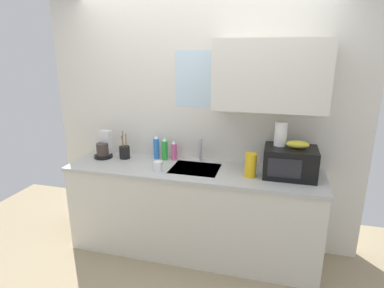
# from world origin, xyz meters

# --- Properties ---
(kitchen_wall_assembly) EXTENTS (3.24, 0.42, 2.50)m
(kitchen_wall_assembly) POSITION_xyz_m (0.13, 0.31, 1.36)
(kitchen_wall_assembly) COLOR silver
(kitchen_wall_assembly) RESTS_ON ground
(counter_unit) EXTENTS (2.47, 0.63, 0.90)m
(counter_unit) POSITION_xyz_m (0.00, 0.00, 0.46)
(counter_unit) COLOR silver
(counter_unit) RESTS_ON ground
(sink_faucet) EXTENTS (0.03, 0.03, 0.24)m
(sink_faucet) POSITION_xyz_m (0.03, 0.24, 1.02)
(sink_faucet) COLOR #B2B5BA
(sink_faucet) RESTS_ON counter_unit
(microwave) EXTENTS (0.46, 0.35, 0.27)m
(microwave) POSITION_xyz_m (0.90, 0.05, 1.04)
(microwave) COLOR black
(microwave) RESTS_ON counter_unit
(banana_bunch) EXTENTS (0.20, 0.11, 0.07)m
(banana_bunch) POSITION_xyz_m (0.95, 0.05, 1.20)
(banana_bunch) COLOR gold
(banana_bunch) RESTS_ON microwave
(paper_towel_roll) EXTENTS (0.11, 0.11, 0.22)m
(paper_towel_roll) POSITION_xyz_m (0.80, 0.10, 1.28)
(paper_towel_roll) COLOR white
(paper_towel_roll) RESTS_ON microwave
(coffee_maker) EXTENTS (0.19, 0.21, 0.28)m
(coffee_maker) POSITION_xyz_m (-1.00, 0.11, 1.00)
(coffee_maker) COLOR black
(coffee_maker) RESTS_ON counter_unit
(dish_soap_bottle_pink) EXTENTS (0.06, 0.06, 0.21)m
(dish_soap_bottle_pink) POSITION_xyz_m (-0.25, 0.22, 1.00)
(dish_soap_bottle_pink) COLOR #E55999
(dish_soap_bottle_pink) RESTS_ON counter_unit
(dish_soap_bottle_green) EXTENTS (0.06, 0.06, 0.24)m
(dish_soap_bottle_green) POSITION_xyz_m (-0.35, 0.19, 1.01)
(dish_soap_bottle_green) COLOR green
(dish_soap_bottle_green) RESTS_ON counter_unit
(dish_soap_bottle_blue) EXTENTS (0.06, 0.06, 0.25)m
(dish_soap_bottle_blue) POSITION_xyz_m (-0.44, 0.21, 1.02)
(dish_soap_bottle_blue) COLOR blue
(dish_soap_bottle_blue) RESTS_ON counter_unit
(cereal_canister) EXTENTS (0.10, 0.10, 0.22)m
(cereal_canister) POSITION_xyz_m (0.56, -0.05, 1.01)
(cereal_canister) COLOR gold
(cereal_canister) RESTS_ON counter_unit
(mug_white) EXTENTS (0.08, 0.08, 0.09)m
(mug_white) POSITION_xyz_m (-0.29, -0.14, 0.95)
(mug_white) COLOR white
(mug_white) RESTS_ON counter_unit
(utensil_crock) EXTENTS (0.11, 0.11, 0.30)m
(utensil_crock) POSITION_xyz_m (-0.77, 0.12, 0.97)
(utensil_crock) COLOR black
(utensil_crock) RESTS_ON counter_unit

